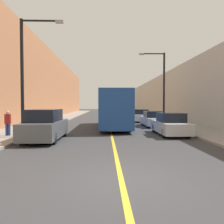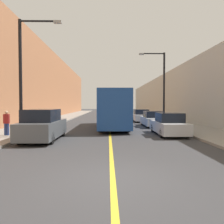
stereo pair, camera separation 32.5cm
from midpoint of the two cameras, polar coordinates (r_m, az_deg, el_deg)
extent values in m
plane|color=#38383A|center=(6.55, 0.90, -17.16)|extent=(200.00, 200.00, 0.00)
cube|color=gray|center=(36.89, -12.54, -1.32)|extent=(3.65, 72.00, 0.14)
cube|color=gray|center=(37.00, 9.80, -1.29)|extent=(3.65, 72.00, 0.14)
cube|color=#B2724C|center=(37.87, -18.34, 6.74)|extent=(4.00, 72.00, 10.75)
cube|color=#B7B2A3|center=(37.93, 15.52, 4.06)|extent=(4.00, 72.00, 7.18)
cube|color=gold|center=(36.25, -1.35, -1.44)|extent=(0.16, 72.00, 0.01)
cube|color=#1E4793|center=(20.29, -0.01, 0.97)|extent=(2.55, 10.21, 3.05)
cube|color=black|center=(15.21, 0.59, 2.65)|extent=(2.17, 0.04, 1.37)
cylinder|color=black|center=(17.19, -3.00, -3.69)|extent=(0.56, 0.91, 0.91)
cylinder|color=black|center=(17.27, 3.63, -3.67)|extent=(0.56, 0.91, 0.91)
cylinder|color=black|center=(23.50, -2.68, -2.17)|extent=(0.56, 0.91, 0.91)
cylinder|color=black|center=(23.56, 2.17, -2.16)|extent=(0.56, 0.91, 0.91)
cube|color=#51565B|center=(13.84, -17.66, -4.23)|extent=(1.91, 4.70, 0.95)
cube|color=black|center=(13.55, -17.97, -0.84)|extent=(1.68, 2.59, 0.71)
cube|color=black|center=(11.62, -20.80, -4.61)|extent=(1.63, 0.04, 0.43)
cylinder|color=black|center=(12.74, -22.70, -6.35)|extent=(0.42, 0.68, 0.68)
cylinder|color=black|center=(12.29, -16.14, -6.57)|extent=(0.42, 0.68, 0.68)
cylinder|color=black|center=(15.48, -18.84, -4.85)|extent=(0.42, 0.68, 0.68)
cylinder|color=black|center=(15.11, -13.40, -4.97)|extent=(0.42, 0.68, 0.68)
cube|color=silver|center=(16.03, 14.29, -3.79)|extent=(1.80, 4.49, 0.75)
cube|color=black|center=(15.76, 14.54, -1.36)|extent=(1.59, 2.02, 0.64)
cube|color=black|center=(13.91, 16.84, -4.14)|extent=(1.53, 0.04, 0.34)
cylinder|color=black|center=(14.54, 13.14, -5.35)|extent=(0.40, 0.62, 0.62)
cylinder|color=black|center=(14.96, 18.37, -5.20)|extent=(0.40, 0.62, 0.62)
cylinder|color=black|center=(17.23, 10.74, -4.20)|extent=(0.40, 0.62, 0.62)
cylinder|color=black|center=(17.59, 15.23, -4.11)|extent=(0.40, 0.62, 0.62)
cube|color=silver|center=(21.88, 10.23, -2.28)|extent=(1.88, 4.63, 0.72)
cube|color=black|center=(21.62, 10.36, -0.57)|extent=(1.65, 2.08, 0.61)
cube|color=black|center=(19.65, 11.62, -2.40)|extent=(1.59, 0.04, 0.32)
cylinder|color=black|center=(20.35, 9.05, -3.25)|extent=(0.41, 0.62, 0.62)
cylinder|color=black|center=(20.68, 13.04, -3.19)|extent=(0.41, 0.62, 0.62)
cylinder|color=black|center=(23.17, 7.71, -2.61)|extent=(0.41, 0.62, 0.62)
cylinder|color=black|center=(23.45, 11.24, -2.58)|extent=(0.41, 0.62, 0.62)
cube|color=silver|center=(27.64, 7.10, -1.36)|extent=(1.89, 4.22, 0.74)
cube|color=black|center=(27.40, 7.17, 0.04)|extent=(1.67, 1.90, 0.63)
cube|color=black|center=(25.59, 7.82, -1.34)|extent=(1.61, 0.04, 0.33)
cylinder|color=black|center=(26.26, 5.94, -2.07)|extent=(0.42, 0.62, 0.62)
cylinder|color=black|center=(26.50, 9.11, -2.05)|extent=(0.42, 0.62, 0.62)
cylinder|color=black|center=(28.85, 5.24, -1.71)|extent=(0.42, 0.62, 0.62)
cylinder|color=black|center=(29.07, 8.13, -1.69)|extent=(0.42, 0.62, 0.62)
cylinder|color=black|center=(14.92, -23.00, 8.14)|extent=(0.20, 0.20, 7.31)
cylinder|color=black|center=(15.36, -18.80, 21.65)|extent=(2.35, 0.12, 0.12)
cube|color=#999993|center=(15.07, -14.19, 21.89)|extent=(0.50, 0.24, 0.16)
cylinder|color=black|center=(23.24, 13.03, 6.00)|extent=(0.20, 0.20, 7.33)
cylinder|color=black|center=(23.50, 10.23, 14.76)|extent=(2.35, 0.12, 0.12)
cube|color=#999993|center=(23.28, 7.31, 14.78)|extent=(0.50, 0.24, 0.16)
cylinder|color=navy|center=(15.80, -26.34, -4.13)|extent=(0.16, 0.16, 0.77)
cylinder|color=navy|center=(15.74, -25.82, -4.14)|extent=(0.16, 0.16, 0.77)
cube|color=maroon|center=(15.71, -26.12, -1.63)|extent=(0.35, 0.19, 0.61)
sphere|color=tan|center=(15.69, -26.14, -0.11)|extent=(0.22, 0.22, 0.22)
camera|label=1|loc=(0.16, -90.40, -0.01)|focal=35.00mm
camera|label=2|loc=(0.16, 89.60, 0.01)|focal=35.00mm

